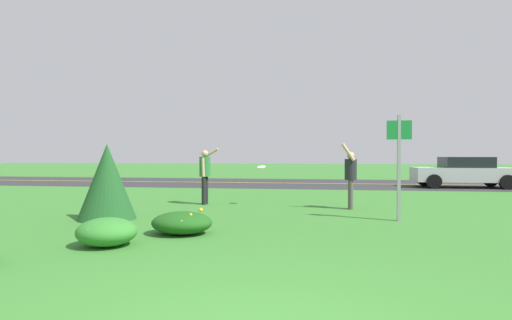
# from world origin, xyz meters

# --- Properties ---
(ground_plane) EXTENTS (120.00, 120.00, 0.00)m
(ground_plane) POSITION_xyz_m (0.00, 9.62, 0.00)
(ground_plane) COLOR #387A2D
(highway_strip) EXTENTS (120.00, 7.84, 0.01)m
(highway_strip) POSITION_xyz_m (0.00, 19.25, 0.00)
(highway_strip) COLOR #2D2D30
(highway_strip) RESTS_ON ground
(highway_center_stripe) EXTENTS (120.00, 0.16, 0.00)m
(highway_center_stripe) POSITION_xyz_m (0.00, 19.25, 0.01)
(highway_center_stripe) COLOR yellow
(highway_center_stripe) RESTS_ON ground
(daylily_clump_front_center) EXTENTS (1.19, 1.10, 0.49)m
(daylily_clump_front_center) POSITION_xyz_m (-2.18, 4.61, 0.22)
(daylily_clump_front_center) COLOR #1E5619
(daylily_clump_front_center) RESTS_ON ground
(daylily_clump_near_camera) EXTENTS (1.01, 0.96, 0.48)m
(daylily_clump_near_camera) POSITION_xyz_m (-3.09, 3.40, 0.24)
(daylily_clump_near_camera) COLOR #337F2D
(daylily_clump_near_camera) RESTS_ON ground
(sign_post_near_path) EXTENTS (0.56, 0.10, 2.47)m
(sign_post_near_path) POSITION_xyz_m (2.31, 6.87, 1.50)
(sign_post_near_path) COLOR #93969B
(sign_post_near_path) RESTS_ON ground
(evergreen_shrub_side) EXTENTS (1.36, 1.36, 1.81)m
(evergreen_shrub_side) POSITION_xyz_m (-4.55, 6.09, 0.90)
(evergreen_shrub_side) COLOR #1E5123
(evergreen_shrub_side) RESTS_ON ground
(person_thrower_green_shirt) EXTENTS (0.57, 0.51, 1.77)m
(person_thrower_green_shirt) POSITION_xyz_m (-3.05, 9.31, 1.02)
(person_thrower_green_shirt) COLOR #287038
(person_thrower_green_shirt) RESTS_ON ground
(person_catcher_dark_shirt) EXTENTS (0.45, 0.50, 1.87)m
(person_catcher_dark_shirt) POSITION_xyz_m (1.36, 8.85, 0.98)
(person_catcher_dark_shirt) COLOR #232328
(person_catcher_dark_shirt) RESTS_ON ground
(frisbee_white) EXTENTS (0.27, 0.26, 0.11)m
(frisbee_white) POSITION_xyz_m (-1.27, 9.34, 1.17)
(frisbee_white) COLOR white
(car_silver_center_left) EXTENTS (4.50, 2.00, 1.45)m
(car_silver_center_left) POSITION_xyz_m (7.25, 17.49, 0.74)
(car_silver_center_left) COLOR #B7BABF
(car_silver_center_left) RESTS_ON ground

